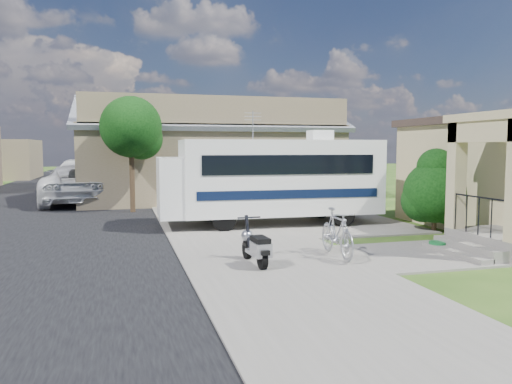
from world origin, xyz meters
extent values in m
plane|color=#224111|center=(0.00, 0.00, 0.00)|extent=(120.00, 120.00, 0.00)
cube|color=black|center=(-7.50, 10.00, 0.01)|extent=(9.00, 80.00, 0.02)
cube|color=slate|center=(-1.00, 10.00, 0.03)|extent=(4.00, 80.00, 0.06)
cube|color=slate|center=(1.50, 4.50, 0.03)|extent=(7.00, 6.00, 0.05)
cube|color=slate|center=(3.00, -1.00, 0.03)|extent=(4.00, 3.00, 0.05)
cube|color=black|center=(5.48, 2.70, 1.70)|extent=(0.04, 1.10, 1.20)
cube|color=slate|center=(4.70, -1.30, 0.25)|extent=(1.60, 2.40, 0.50)
cube|color=slate|center=(3.70, -1.30, 0.16)|extent=(0.40, 2.16, 0.32)
cube|color=slate|center=(3.35, -1.30, 0.08)|extent=(0.35, 2.16, 0.16)
cube|color=tan|center=(4.08, -0.28, 1.85)|extent=(0.35, 0.35, 2.70)
cube|color=tan|center=(4.08, -1.30, 2.95)|extent=(0.35, 2.40, 0.50)
cylinder|color=black|center=(3.95, -1.30, 1.40)|extent=(0.04, 1.70, 0.04)
cube|color=#746649|center=(0.00, 14.00, 1.80)|extent=(12.00, 8.00, 3.60)
cube|color=slate|center=(0.00, 12.00, 4.15)|extent=(12.50, 4.40, 1.78)
cube|color=slate|center=(0.00, 16.00, 4.15)|extent=(12.50, 4.40, 1.78)
cube|color=slate|center=(0.00, 14.00, 4.85)|extent=(12.50, 0.50, 0.22)
cube|color=#746649|center=(0.00, 10.10, 4.15)|extent=(11.76, 0.20, 1.30)
cylinder|color=black|center=(-3.80, 9.00, 1.57)|extent=(0.20, 0.20, 3.15)
sphere|color=black|center=(-3.80, 9.00, 3.38)|extent=(2.40, 2.40, 2.40)
sphere|color=black|center=(-3.40, 9.20, 2.93)|extent=(1.68, 1.68, 1.68)
cylinder|color=black|center=(-3.80, 19.00, 1.65)|extent=(0.20, 0.20, 3.29)
sphere|color=black|center=(-3.80, 19.00, 3.53)|extent=(2.40, 2.40, 2.40)
sphere|color=black|center=(-3.40, 19.20, 3.06)|extent=(1.68, 1.68, 1.68)
cylinder|color=black|center=(-3.80, 28.00, 1.50)|extent=(0.20, 0.20, 3.01)
sphere|color=black|center=(-3.80, 28.00, 3.22)|extent=(2.40, 2.40, 2.40)
sphere|color=black|center=(-3.40, 28.20, 2.79)|extent=(1.68, 1.68, 1.68)
cube|color=white|center=(0.84, 4.40, 1.61)|extent=(6.52, 2.49, 2.40)
cube|color=white|center=(-2.75, 4.50, 1.34)|extent=(0.80, 2.21, 1.85)
cube|color=black|center=(-2.92, 4.51, 1.85)|extent=(0.11, 1.96, 0.83)
cube|color=black|center=(0.81, 3.24, 2.05)|extent=(5.49, 0.18, 0.60)
cube|color=black|center=(0.88, 5.57, 2.05)|extent=(5.49, 0.18, 0.60)
cube|color=black|center=(0.81, 3.24, 1.13)|extent=(5.81, 0.18, 0.28)
cube|color=black|center=(0.88, 5.57, 1.13)|extent=(5.81, 0.18, 0.28)
cube|color=white|center=(2.23, 4.37, 2.98)|extent=(0.76, 0.67, 0.32)
cylinder|color=#A1A1A8|center=(-0.08, 4.43, 3.28)|extent=(0.04, 0.04, 0.92)
cylinder|color=black|center=(-1.25, 3.45, 0.42)|extent=(0.75, 0.28, 0.74)
cylinder|color=black|center=(-1.19, 5.48, 0.42)|extent=(0.75, 0.28, 0.74)
cylinder|color=black|center=(2.62, 3.34, 0.42)|extent=(0.75, 0.28, 0.74)
cylinder|color=black|center=(2.68, 5.37, 0.42)|extent=(0.75, 0.28, 0.74)
cylinder|color=black|center=(4.98, 1.88, 0.38)|extent=(0.15, 0.15, 0.76)
sphere|color=black|center=(4.98, 1.88, 1.23)|extent=(1.89, 1.89, 1.89)
sphere|color=black|center=(5.35, 2.16, 1.60)|extent=(1.51, 1.51, 1.51)
sphere|color=black|center=(4.69, 2.07, 0.94)|extent=(1.32, 1.32, 1.32)
sphere|color=black|center=(5.16, 1.60, 0.85)|extent=(1.13, 1.13, 1.13)
sphere|color=black|center=(4.98, 1.88, 1.98)|extent=(1.13, 1.13, 1.13)
cylinder|color=black|center=(-1.45, -1.50, 0.27)|extent=(0.14, 0.43, 0.42)
cylinder|color=black|center=(-1.51, -0.44, 0.27)|extent=(0.14, 0.43, 0.42)
cube|color=#A1A1A8|center=(-1.48, -1.02, 0.33)|extent=(0.32, 0.54, 0.08)
cube|color=#A1A1A8|center=(-1.46, -1.40, 0.46)|extent=(0.36, 0.55, 0.29)
cube|color=black|center=(-1.46, -1.35, 0.66)|extent=(0.32, 0.59, 0.12)
cube|color=black|center=(-1.44, -1.64, 0.44)|extent=(0.18, 0.20, 0.10)
cylinder|color=black|center=(-1.51, -0.51, 0.66)|extent=(0.10, 0.33, 0.80)
sphere|color=#A1A1A8|center=(-1.51, -0.44, 0.59)|extent=(0.27, 0.27, 0.27)
sphere|color=black|center=(-1.52, -0.37, 0.59)|extent=(0.12, 0.12, 0.12)
cylinder|color=black|center=(-1.50, -0.59, 1.02)|extent=(0.53, 0.06, 0.03)
cube|color=black|center=(-1.51, -0.44, 0.39)|extent=(0.15, 0.28, 0.06)
imported|color=#A1A1A8|center=(0.52, -0.81, 0.56)|extent=(0.58, 1.87, 1.12)
imported|color=silver|center=(-6.28, 12.98, 0.88)|extent=(3.46, 6.57, 1.76)
imported|color=silver|center=(-6.59, 19.84, 0.94)|extent=(3.39, 6.72, 1.87)
cylinder|color=#13632B|center=(3.39, -0.55, 0.10)|extent=(0.42, 0.42, 0.19)
camera|label=1|loc=(-4.24, -11.23, 2.58)|focal=35.00mm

